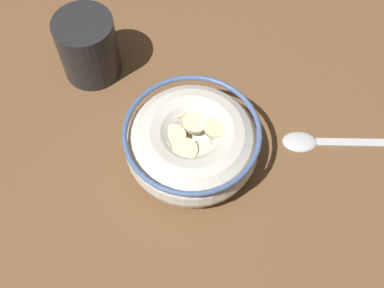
# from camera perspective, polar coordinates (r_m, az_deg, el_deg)

# --- Properties ---
(ground_plane) EXTENTS (1.28, 1.28, 0.02)m
(ground_plane) POSITION_cam_1_polar(r_m,az_deg,el_deg) (0.61, 0.00, -1.84)
(ground_plane) COLOR brown
(cereal_bowl) EXTENTS (0.15, 0.15, 0.06)m
(cereal_bowl) POSITION_cam_1_polar(r_m,az_deg,el_deg) (0.57, -0.02, 0.13)
(cereal_bowl) COLOR silver
(cereal_bowl) RESTS_ON ground_plane
(spoon) EXTENTS (0.09, 0.14, 0.01)m
(spoon) POSITION_cam_1_polar(r_m,az_deg,el_deg) (0.62, 14.21, 0.35)
(spoon) COLOR silver
(spoon) RESTS_ON ground_plane
(coffee_mug) EXTENTS (0.10, 0.07, 0.09)m
(coffee_mug) POSITION_cam_1_polar(r_m,az_deg,el_deg) (0.65, -11.76, 10.83)
(coffee_mug) COLOR #262628
(coffee_mug) RESTS_ON ground_plane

